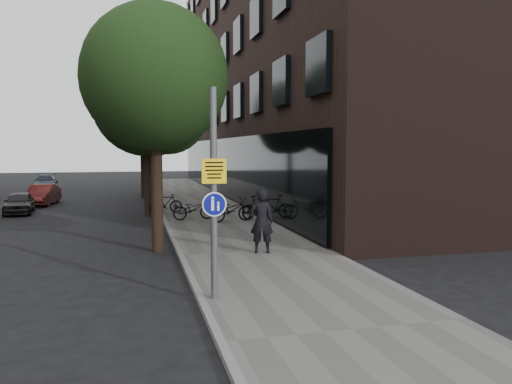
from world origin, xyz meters
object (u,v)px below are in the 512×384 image
object	(u,v)px
signpost	(214,193)
parked_car_near	(19,203)
parked_bike_facade_near	(232,210)
pedestrian	(262,221)

from	to	relation	value
signpost	parked_car_near	bearing A→B (deg)	114.74
parked_bike_facade_near	parked_car_near	size ratio (longest dim) A/B	0.61
pedestrian	parked_bike_facade_near	distance (m)	6.44
pedestrian	parked_car_near	xyz separation A→B (m)	(-9.03, 12.32, -0.52)
pedestrian	parked_car_near	distance (m)	15.29
parked_bike_facade_near	signpost	bearing A→B (deg)	150.73
pedestrian	parked_bike_facade_near	size ratio (longest dim) A/B	0.98
pedestrian	parked_car_near	world-z (taller)	pedestrian
signpost	parked_bike_facade_near	distance (m)	10.90
parked_bike_facade_near	parked_car_near	bearing A→B (deg)	41.69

